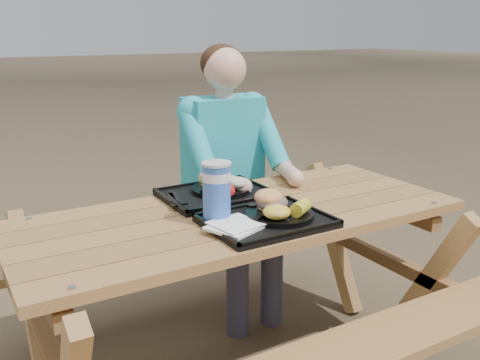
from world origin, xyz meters
TOP-DOWN VIEW (x-y plane):
  - picnic_table at (0.00, 0.00)m, footprint 1.80×1.49m
  - tray_near at (0.01, -0.18)m, footprint 0.45×0.35m
  - tray_far at (0.00, 0.21)m, footprint 0.45×0.35m
  - plate_near at (0.06, -0.19)m, footprint 0.26×0.26m
  - plate_far at (0.03, 0.22)m, footprint 0.26×0.26m
  - napkin_stack at (-0.14, -0.21)m, footprint 0.21×0.21m
  - soda_cup at (-0.15, -0.09)m, footprint 0.10×0.10m
  - condiment_bbq at (0.02, -0.07)m, footprint 0.04×0.04m
  - condiment_mustard at (0.07, -0.07)m, footprint 0.06×0.06m
  - sandwich at (0.06, -0.14)m, footprint 0.12×0.12m
  - mac_cheese at (0.01, -0.24)m, footprint 0.10×0.10m
  - corn_cob at (0.12, -0.25)m, footprint 0.12×0.12m
  - cutlery_far at (-0.18, 0.22)m, footprint 0.05×0.18m
  - burger at (0.01, 0.26)m, footprint 0.11×0.11m
  - baked_beans at (-0.01, 0.16)m, footprint 0.09×0.09m
  - potato_salad at (0.09, 0.16)m, footprint 0.09×0.09m
  - diner at (0.25, 0.58)m, footprint 0.48×0.84m

SIDE VIEW (x-z plane):
  - picnic_table at x=0.00m, z-range 0.00..0.75m
  - diner at x=0.25m, z-range 0.00..1.28m
  - tray_near at x=0.01m, z-range 0.75..0.77m
  - tray_far at x=0.00m, z-range 0.75..0.77m
  - cutlery_far at x=-0.18m, z-range 0.77..0.78m
  - napkin_stack at x=-0.14m, z-range 0.77..0.79m
  - plate_near at x=0.06m, z-range 0.77..0.79m
  - plate_far at x=0.03m, z-range 0.77..0.79m
  - condiment_bbq at x=0.02m, z-range 0.77..0.80m
  - condiment_mustard at x=0.07m, z-range 0.77..0.80m
  - baked_beans at x=-0.01m, z-range 0.79..0.83m
  - potato_salad at x=0.09m, z-range 0.79..0.84m
  - mac_cheese at x=0.01m, z-range 0.79..0.84m
  - corn_cob at x=0.12m, z-range 0.79..0.84m
  - burger at x=0.01m, z-range 0.79..0.89m
  - sandwich at x=0.06m, z-range 0.79..0.91m
  - soda_cup at x=-0.15m, z-range 0.77..0.98m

